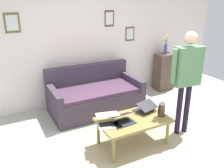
% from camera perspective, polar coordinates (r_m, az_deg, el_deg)
% --- Properties ---
extents(ground_plane, '(7.68, 7.68, 0.00)m').
position_cam_1_polar(ground_plane, '(3.78, 6.24, -15.70)').
color(ground_plane, '#AAACA2').
extents(area_rug, '(1.99, 1.81, 0.01)m').
position_cam_1_polar(area_rug, '(3.86, 5.73, -14.79)').
color(area_rug, tan).
rests_on(area_rug, ground_plane).
extents(back_wall, '(7.04, 0.11, 2.70)m').
position_cam_1_polar(back_wall, '(5.10, -7.12, 10.47)').
color(back_wall, silver).
rests_on(back_wall, ground_plane).
extents(couch, '(1.80, 0.94, 0.88)m').
position_cam_1_polar(couch, '(4.86, -4.15, -2.87)').
color(couch, '#3C323F').
rests_on(couch, ground_plane).
extents(coffee_table, '(1.09, 0.65, 0.45)m').
position_cam_1_polar(coffee_table, '(3.72, 5.10, -9.00)').
color(coffee_table, olive).
rests_on(coffee_table, ground_plane).
extents(laptop_left, '(0.35, 0.30, 0.15)m').
position_cam_1_polar(laptop_left, '(3.57, 2.55, -8.62)').
color(laptop_left, '#28282D').
rests_on(laptop_left, coffee_table).
extents(laptop_center, '(0.39, 0.36, 0.16)m').
position_cam_1_polar(laptop_center, '(3.94, 7.92, -5.79)').
color(laptop_center, '#28282D').
rests_on(laptop_center, coffee_table).
extents(laptop_right, '(0.40, 0.40, 0.14)m').
position_cam_1_polar(laptop_right, '(3.52, -0.84, -8.92)').
color(laptop_right, silver).
rests_on(laptop_right, coffee_table).
extents(french_press, '(0.12, 0.10, 0.25)m').
position_cam_1_polar(french_press, '(3.79, 11.85, -5.99)').
color(french_press, '#4C3323').
rests_on(french_press, coffee_table).
extents(side_shelf, '(0.42, 0.32, 0.90)m').
position_cam_1_polar(side_shelf, '(6.01, 12.29, 2.86)').
color(side_shelf, '#503C30').
rests_on(side_shelf, ground_plane).
extents(flower_vase, '(0.10, 0.10, 0.46)m').
position_cam_1_polar(flower_vase, '(5.85, 12.77, 8.88)').
color(flower_vase, '#48478B').
rests_on(flower_vase, side_shelf).
extents(person_standing, '(0.60, 0.23, 1.73)m').
position_cam_1_polar(person_standing, '(3.93, 17.61, 2.97)').
color(person_standing, '#22172E').
rests_on(person_standing, ground_plane).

